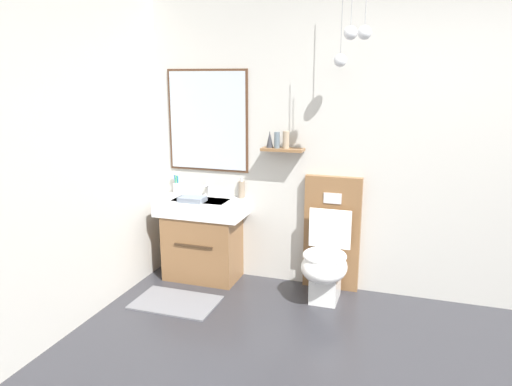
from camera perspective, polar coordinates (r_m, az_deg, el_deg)
The scene contains 8 objects.
wall_back at distance 4.08m, azimuth 22.53°, elevation 5.29°, with size 5.45×0.66×2.58m.
bath_mat at distance 4.11m, azimuth -9.49°, elevation -12.66°, with size 0.68×0.44×0.01m, color slate.
vanity_sink_left at distance 4.42m, azimuth -6.31°, elevation -5.14°, with size 0.79×0.43×0.75m.
tap_on_left_sink at distance 4.44m, azimuth -5.67°, elevation 0.61°, with size 0.03×0.13×0.11m.
toilet at distance 4.08m, azimuth 8.52°, elevation -7.11°, with size 0.48×0.63×1.00m.
toothbrush_cup at distance 4.56m, azimuth -9.36°, elevation 0.73°, with size 0.07×0.07×0.21m.
soap_dispenser at distance 4.31m, azimuth -1.72°, elevation 0.44°, with size 0.06×0.06×0.19m.
folded_hand_towel at distance 4.24m, azimuth -7.56°, elevation -0.73°, with size 0.22×0.16×0.04m, color gray.
Camera 1 is at (-0.33, -2.16, 1.81)m, focal length 33.73 mm.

